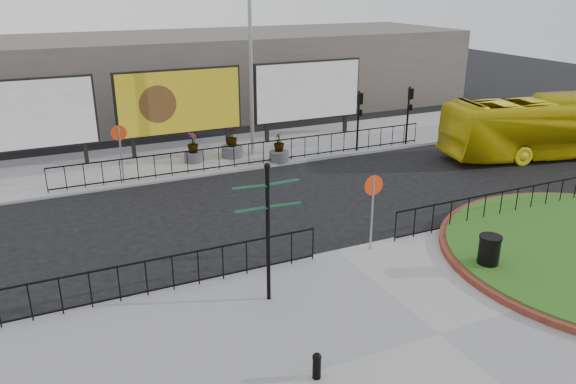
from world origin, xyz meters
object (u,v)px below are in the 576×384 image
planter_a (193,151)px  planter_c (279,151)px  billboard_mid (180,102)px  bollard (317,364)px  litter_bin (489,253)px  fingerpost_sign (268,220)px  planter_b (232,146)px  bus (550,127)px  lamp_post (251,57)px

planter_a → planter_c: size_ratio=1.01×
billboard_mid → planter_a: (-0.00, -1.97, -1.93)m
bollard → litter_bin: size_ratio=0.58×
fingerpost_sign → planter_b: size_ratio=2.53×
litter_bin → bus: size_ratio=0.10×
litter_bin → planter_c: (-1.17, 12.41, -0.05)m
bollard → bus: size_ratio=0.06×
planter_b → planter_a: bearing=180.0°
planter_c → bus: bearing=-19.6°
planter_a → billboard_mid: bearing=90.0°
litter_bin → planter_a: size_ratio=0.77×
fingerpost_sign → bollard: size_ratio=6.09×
billboard_mid → planter_c: size_ratio=4.42×
lamp_post → billboard_mid: bearing=146.7°
litter_bin → planter_b: bearing=101.9°
planter_a → planter_b: size_ratio=0.94×
billboard_mid → bollard: billboard_mid is taller
lamp_post → planter_a: lamp_post is taller
planter_c → lamp_post: bearing=113.4°
billboard_mid → lamp_post: 4.23m
lamp_post → planter_a: bearing=180.0°
litter_bin → planter_c: planter_c is taller
lamp_post → bus: bearing=-24.7°
billboard_mid → lamp_post: lamp_post is taller
fingerpost_sign → planter_b: (3.51, 12.79, -1.77)m
fingerpost_sign → billboard_mid: bearing=89.9°
planter_b → fingerpost_sign: bearing=-105.3°
billboard_mid → planter_b: (1.92, -1.97, -1.95)m
bus → planter_b: bearing=79.2°
bollard → planter_a: size_ratio=0.44×
lamp_post → planter_b: size_ratio=6.12×
lamp_post → fingerpost_sign: lamp_post is taller
bollard → planter_b: size_ratio=0.41×
bollard → planter_a: planter_a is taller
fingerpost_sign → planter_c: (5.29, 11.19, -1.80)m
billboard_mid → bollard: 18.38m
lamp_post → litter_bin: (1.86, -14.01, -4.16)m
bus → planter_c: size_ratio=7.61×
planter_a → planter_b: planter_b is taller
bollard → lamp_post: bearing=73.1°
planter_a → planter_c: bearing=-23.4°
planter_b → planter_c: (1.78, -1.60, -0.02)m
planter_b → bollard: bearing=-103.4°
lamp_post → fingerpost_sign: size_ratio=2.42×
planter_a → fingerpost_sign: bearing=-97.1°
bollard → planter_c: 15.63m
billboard_mid → planter_a: size_ratio=4.38×
planter_a → lamp_post: bearing=0.0°
lamp_post → planter_c: 4.55m
billboard_mid → lamp_post: bearing=-33.3°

